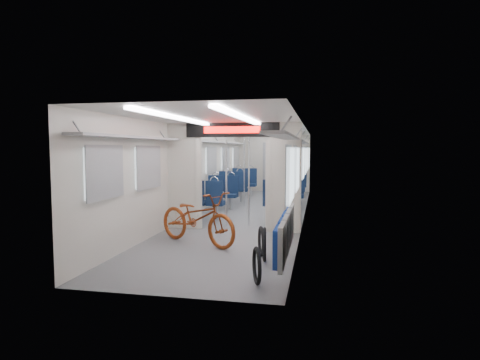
% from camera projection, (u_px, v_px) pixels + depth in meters
% --- Properties ---
extents(carriage, '(12.00, 12.02, 2.31)m').
position_uv_depth(carriage, '(247.00, 159.00, 10.27)').
color(carriage, '#515456').
rests_on(carriage, ground).
extents(bicycle, '(1.95, 1.47, 0.98)m').
position_uv_depth(bicycle, '(197.00, 218.00, 7.37)').
color(bicycle, maroon).
rests_on(bicycle, ground).
extents(flip_bench, '(0.12, 2.13, 0.55)m').
position_uv_depth(flip_bench, '(285.00, 232.00, 5.64)').
color(flip_bench, gray).
rests_on(flip_bench, carriage).
extents(bike_hoop_a, '(0.20, 0.49, 0.50)m').
position_uv_depth(bike_hoop_a, '(257.00, 268.00, 5.18)').
color(bike_hoop_a, black).
rests_on(bike_hoop_a, ground).
extents(bike_hoop_b, '(0.12, 0.54, 0.54)m').
position_uv_depth(bike_hoop_b, '(265.00, 246.00, 6.23)').
color(bike_hoop_b, black).
rests_on(bike_hoop_b, ground).
extents(bike_hoop_c, '(0.19, 0.49, 0.50)m').
position_uv_depth(bike_hoop_c, '(261.00, 243.00, 6.54)').
color(bike_hoop_c, black).
rests_on(bike_hoop_c, ground).
extents(seat_bay_near_left, '(0.90, 2.01, 1.08)m').
position_uv_depth(seat_bay_near_left, '(215.00, 194.00, 10.80)').
color(seat_bay_near_left, '#0C1A36').
rests_on(seat_bay_near_left, ground).
extents(seat_bay_near_right, '(0.92, 2.13, 1.12)m').
position_uv_depth(seat_bay_near_right, '(285.00, 194.00, 10.69)').
color(seat_bay_near_right, '#0C1A36').
rests_on(seat_bay_near_right, ground).
extents(seat_bay_far_left, '(0.93, 2.17, 1.13)m').
position_uv_depth(seat_bay_far_left, '(239.00, 183.00, 14.11)').
color(seat_bay_far_left, '#0C1A36').
rests_on(seat_bay_far_left, ground).
extents(seat_bay_far_right, '(0.88, 1.92, 1.05)m').
position_uv_depth(seat_bay_far_right, '(293.00, 184.00, 13.94)').
color(seat_bay_far_right, '#0C1A36').
rests_on(seat_bay_far_right, ground).
extents(stanchion_near_left, '(0.04, 0.04, 2.30)m').
position_uv_depth(stanchion_near_left, '(226.00, 175.00, 9.05)').
color(stanchion_near_left, silver).
rests_on(stanchion_near_left, ground).
extents(stanchion_near_right, '(0.04, 0.04, 2.30)m').
position_uv_depth(stanchion_near_right, '(249.00, 175.00, 9.08)').
color(stanchion_near_right, silver).
rests_on(stanchion_near_right, ground).
extents(stanchion_far_left, '(0.04, 0.04, 2.30)m').
position_uv_depth(stanchion_far_left, '(244.00, 169.00, 12.15)').
color(stanchion_far_left, silver).
rests_on(stanchion_far_left, ground).
extents(stanchion_far_right, '(0.05, 0.05, 2.30)m').
position_uv_depth(stanchion_far_right, '(271.00, 169.00, 12.06)').
color(stanchion_far_right, silver).
rests_on(stanchion_far_right, ground).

